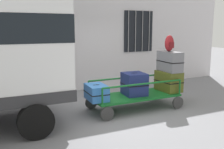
# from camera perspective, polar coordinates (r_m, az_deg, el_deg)

# --- Properties ---
(ground_plane) EXTENTS (40.00, 40.00, 0.00)m
(ground_plane) POSITION_cam_1_polar(r_m,az_deg,el_deg) (6.81, 0.82, -7.90)
(ground_plane) COLOR gray
(building_wall) EXTENTS (12.00, 0.38, 5.00)m
(building_wall) POSITION_cam_1_polar(r_m,az_deg,el_deg) (8.96, -7.01, 12.58)
(building_wall) COLOR silver
(building_wall) RESTS_ON ground
(luggage_cart) EXTENTS (2.40, 1.07, 0.38)m
(luggage_cart) POSITION_cam_1_polar(r_m,az_deg,el_deg) (6.86, 5.04, -5.01)
(luggage_cart) COLOR #146023
(luggage_cart) RESTS_ON ground
(cart_railing) EXTENTS (2.30, 0.94, 0.41)m
(cart_railing) POSITION_cam_1_polar(r_m,az_deg,el_deg) (6.77, 5.09, -1.76)
(cart_railing) COLOR #146023
(cart_railing) RESTS_ON luggage_cart
(suitcase_left_bottom) EXTENTS (0.48, 0.71, 0.38)m
(suitcase_left_bottom) POSITION_cam_1_polar(r_m,az_deg,el_deg) (6.33, -3.48, -3.97)
(suitcase_left_bottom) COLOR #3372C6
(suitcase_left_bottom) RESTS_ON luggage_cart
(suitcase_midleft_bottom) EXTENTS (0.61, 0.67, 0.59)m
(suitcase_midleft_bottom) POSITION_cam_1_polar(r_m,az_deg,el_deg) (6.80, 4.95, -2.09)
(suitcase_midleft_bottom) COLOR navy
(suitcase_midleft_bottom) RESTS_ON luggage_cart
(suitcase_center_bottom) EXTENTS (0.49, 0.74, 0.56)m
(suitcase_center_bottom) POSITION_cam_1_polar(r_m,az_deg,el_deg) (7.37, 12.42, -1.43)
(suitcase_center_bottom) COLOR #4C5119
(suitcase_center_bottom) RESTS_ON luggage_cart
(suitcase_center_middle) EXTENTS (0.42, 0.80, 0.55)m
(suitcase_center_middle) POSITION_cam_1_polar(r_m,az_deg,el_deg) (7.27, 12.67, 2.85)
(suitcase_center_middle) COLOR slate
(suitcase_center_middle) RESTS_ON suitcase_center_bottom
(backpack) EXTENTS (0.27, 0.22, 0.44)m
(backpack) POSITION_cam_1_polar(r_m,az_deg,el_deg) (7.20, 12.62, 6.76)
(backpack) COLOR maroon
(backpack) RESTS_ON suitcase_center_middle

